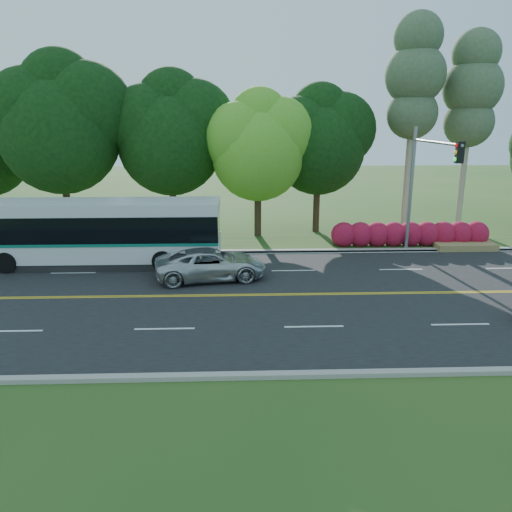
{
  "coord_description": "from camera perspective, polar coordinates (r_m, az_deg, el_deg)",
  "views": [
    {
      "loc": [
        -3.27,
        -20.46,
        7.48
      ],
      "look_at": [
        -2.44,
        2.0,
        1.22
      ],
      "focal_mm": 35.0,
      "sensor_mm": 36.0,
      "label": 1
    }
  ],
  "objects": [
    {
      "name": "lane_markings",
      "position": [
        22.01,
        6.34,
        -4.34
      ],
      "size": [
        57.6,
        13.82,
        0.0
      ],
      "color": "gold",
      "rests_on": "road"
    },
    {
      "name": "tree_row",
      "position": [
        32.66,
        -5.58,
        14.17
      ],
      "size": [
        44.7,
        9.1,
        13.84
      ],
      "color": "#301E15",
      "rests_on": "ground"
    },
    {
      "name": "ground",
      "position": [
        22.03,
        6.58,
        -4.39
      ],
      "size": [
        120.0,
        120.0,
        0.0
      ],
      "primitive_type": "plane",
      "color": "#24501A",
      "rests_on": "ground"
    },
    {
      "name": "curb_north",
      "position": [
        28.78,
        4.49,
        0.6
      ],
      "size": [
        60.0,
        0.3,
        0.15
      ],
      "primitive_type": "cube",
      "color": "#A09990",
      "rests_on": "ground"
    },
    {
      "name": "curb_south",
      "position": [
        15.58,
        10.55,
        -13.1
      ],
      "size": [
        60.0,
        0.3,
        0.15
      ],
      "primitive_type": "cube",
      "color": "#A09990",
      "rests_on": "ground"
    },
    {
      "name": "bougainvillea_hedge",
      "position": [
        31.21,
        17.54,
        2.31
      ],
      "size": [
        9.5,
        2.25,
        1.5
      ],
      "color": "maroon",
      "rests_on": "ground"
    },
    {
      "name": "road",
      "position": [
        22.03,
        6.58,
        -4.37
      ],
      "size": [
        60.0,
        14.0,
        0.02
      ],
      "primitive_type": "cube",
      "color": "black",
      "rests_on": "ground"
    },
    {
      "name": "grass_verge",
      "position": [
        30.56,
        4.1,
        1.45
      ],
      "size": [
        60.0,
        4.0,
        0.1
      ],
      "primitive_type": "cube",
      "color": "#24501A",
      "rests_on": "ground"
    },
    {
      "name": "traffic_signal",
      "position": [
        27.79,
        18.71,
        8.96
      ],
      "size": [
        0.42,
        6.1,
        7.0
      ],
      "color": "gray",
      "rests_on": "ground"
    },
    {
      "name": "transit_bus",
      "position": [
        27.07,
        -17.95,
        2.44
      ],
      "size": [
        12.86,
        2.86,
        3.36
      ],
      "rotation": [
        0.0,
        0.0,
        -0.0
      ],
      "color": "silver",
      "rests_on": "road"
    },
    {
      "name": "suv",
      "position": [
        23.81,
        -5.18,
        -0.93
      ],
      "size": [
        5.54,
        3.22,
        1.45
      ],
      "primitive_type": "imported",
      "rotation": [
        0.0,
        0.0,
        1.73
      ],
      "color": "#BBBEBF",
      "rests_on": "road"
    }
  ]
}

